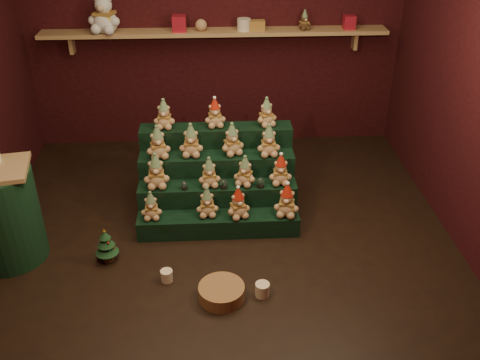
{
  "coord_description": "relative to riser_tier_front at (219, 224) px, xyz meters",
  "views": [
    {
      "loc": [
        -0.03,
        -3.69,
        2.78
      ],
      "look_at": [
        0.18,
        0.25,
        0.47
      ],
      "focal_mm": 40.0,
      "sensor_mm": 36.0,
      "label": 1
    }
  ],
  "objects": [
    {
      "name": "ground",
      "position": [
        0.02,
        -0.14,
        -0.09
      ],
      "size": [
        4.0,
        4.0,
        0.0
      ],
      "primitive_type": "plane",
      "color": "black",
      "rests_on": "ground"
    },
    {
      "name": "back_wall",
      "position": [
        0.02,
        1.91,
        1.31
      ],
      "size": [
        4.0,
        0.1,
        2.8
      ],
      "primitive_type": "cube",
      "color": "black",
      "rests_on": "ground"
    },
    {
      "name": "front_wall",
      "position": [
        0.02,
        -2.19,
        1.31
      ],
      "size": [
        4.0,
        0.1,
        2.8
      ],
      "primitive_type": "cube",
      "color": "black",
      "rests_on": "ground"
    },
    {
      "name": "back_shelf",
      "position": [
        0.02,
        1.73,
        1.2
      ],
      "size": [
        3.6,
        0.26,
        0.24
      ],
      "color": "tan",
      "rests_on": "ground"
    },
    {
      "name": "riser_tier_front",
      "position": [
        0.0,
        0.0,
        0.0
      ],
      "size": [
        1.4,
        0.22,
        0.18
      ],
      "primitive_type": "cube",
      "color": "black",
      "rests_on": "ground"
    },
    {
      "name": "riser_tier_midfront",
      "position": [
        0.0,
        0.22,
        0.09
      ],
      "size": [
        1.4,
        0.22,
        0.36
      ],
      "primitive_type": "cube",
      "color": "black",
      "rests_on": "ground"
    },
    {
      "name": "riser_tier_midback",
      "position": [
        0.0,
        0.44,
        0.18
      ],
      "size": [
        1.4,
        0.22,
        0.54
      ],
      "primitive_type": "cube",
      "color": "black",
      "rests_on": "ground"
    },
    {
      "name": "riser_tier_back",
      "position": [
        0.0,
        0.66,
        0.27
      ],
      "size": [
        1.4,
        0.22,
        0.72
      ],
      "primitive_type": "cube",
      "color": "black",
      "rests_on": "ground"
    },
    {
      "name": "teddy_0",
      "position": [
        -0.57,
        -0.0,
        0.22
      ],
      "size": [
        0.18,
        0.17,
        0.25
      ],
      "primitive_type": null,
      "rotation": [
        0.0,
        0.0,
        0.04
      ],
      "color": "tan",
      "rests_on": "riser_tier_front"
    },
    {
      "name": "teddy_1",
      "position": [
        -0.09,
        0.02,
        0.22
      ],
      "size": [
        0.2,
        0.18,
        0.27
      ],
      "primitive_type": null,
      "rotation": [
        0.0,
        0.0,
        0.05
      ],
      "color": "tan",
      "rests_on": "riser_tier_front"
    },
    {
      "name": "teddy_2",
      "position": [
        0.17,
        -0.02,
        0.23
      ],
      "size": [
        0.25,
        0.24,
        0.28
      ],
      "primitive_type": null,
      "rotation": [
        0.0,
        0.0,
        0.35
      ],
      "color": "tan",
      "rests_on": "riser_tier_front"
    },
    {
      "name": "teddy_3",
      "position": [
        0.59,
        -0.02,
        0.24
      ],
      "size": [
        0.25,
        0.24,
        0.3
      ],
      "primitive_type": null,
      "rotation": [
        0.0,
        0.0,
        -0.23
      ],
      "color": "tan",
      "rests_on": "riser_tier_front"
    },
    {
      "name": "teddy_4",
      "position": [
        -0.53,
        0.22,
        0.43
      ],
      "size": [
        0.24,
        0.22,
        0.31
      ],
      "primitive_type": null,
      "rotation": [
        0.0,
        0.0,
        0.07
      ],
      "color": "tan",
      "rests_on": "riser_tier_midfront"
    },
    {
      "name": "teddy_5",
      "position": [
        -0.07,
        0.21,
        0.4
      ],
      "size": [
        0.21,
        0.2,
        0.27
      ],
      "primitive_type": null,
      "rotation": [
        0.0,
        0.0,
        0.13
      ],
      "color": "tan",
      "rests_on": "riser_tier_midfront"
    },
    {
      "name": "teddy_6",
      "position": [
        0.24,
        0.22,
        0.41
      ],
      "size": [
        0.25,
        0.24,
        0.27
      ],
      "primitive_type": null,
      "rotation": [
        0.0,
        0.0,
        -0.4
      ],
      "color": "tan",
      "rests_on": "riser_tier_midfront"
    },
    {
      "name": "teddy_7",
      "position": [
        0.55,
        0.21,
        0.41
      ],
      "size": [
        0.2,
        0.18,
        0.28
      ],
      "primitive_type": null,
      "rotation": [
        0.0,
        0.0,
        -0.01
      ],
      "color": "tan",
      "rests_on": "riser_tier_midfront"
    },
    {
      "name": "teddy_8",
      "position": [
        -0.52,
        0.43,
        0.6
      ],
      "size": [
        0.26,
        0.24,
        0.3
      ],
      "primitive_type": null,
      "rotation": [
        0.0,
        0.0,
        0.27
      ],
      "color": "tan",
      "rests_on": "riser_tier_midback"
    },
    {
      "name": "teddy_9",
      "position": [
        -0.22,
        0.45,
        0.6
      ],
      "size": [
        0.22,
        0.2,
        0.3
      ],
      "primitive_type": null,
      "rotation": [
        0.0,
        0.0,
        -0.04
      ],
      "color": "tan",
      "rests_on": "riser_tier_midback"
    },
    {
      "name": "teddy_10",
      "position": [
        0.14,
        0.46,
        0.6
      ],
      "size": [
        0.26,
        0.25,
        0.29
      ],
      "primitive_type": null,
      "rotation": [
        0.0,
        0.0,
        0.39
      ],
      "color": "tan",
      "rests_on": "riser_tier_midback"
    },
    {
      "name": "teddy_11",
      "position": [
        0.47,
        0.42,
        0.59
      ],
      "size": [
        0.22,
        0.2,
        0.29
      ],
      "primitive_type": null,
      "rotation": [
        0.0,
        0.0,
        0.06
      ],
      "color": "tan",
      "rests_on": "riser_tier_midback"
    },
    {
      "name": "teddy_12",
      "position": [
        -0.46,
        0.66,
        0.77
      ],
      "size": [
        0.21,
        0.19,
        0.27
      ],
      "primitive_type": null,
      "rotation": [
        0.0,
        0.0,
        -0.08
      ],
      "color": "tan",
      "rests_on": "riser_tier_back"
    },
    {
      "name": "teddy_13",
      "position": [
        -0.01,
        0.67,
        0.76
      ],
      "size": [
        0.21,
        0.2,
        0.27
      ],
      "primitive_type": null,
      "rotation": [
        0.0,
        0.0,
        0.14
      ],
      "color": "tan",
      "rests_on": "riser_tier_back"
    },
    {
      "name": "teddy_14",
      "position": [
        0.46,
        0.66,
        0.76
      ],
      "size": [
        0.24,
        0.23,
        0.26
      ],
      "primitive_type": null,
      "rotation": [
        0.0,
        0.0,
        0.39
      ],
      "color": "tan",
      "rests_on": "riser_tier_back"
    },
    {
      "name": "snow_globe_a",
      "position": [
        -0.29,
        0.16,
        0.31
      ],
      "size": [
        0.06,
        0.06,
        0.08
      ],
      "color": "black",
      "rests_on": "riser_tier_midfront"
    },
    {
      "name": "snow_globe_b",
      "position": [
        0.05,
        0.16,
        0.31
      ],
      "size": [
        0.06,
        0.06,
        0.09
      ],
      "color": "black",
      "rests_on": "riser_tier_midfront"
    },
    {
      "name": "snow_globe_c",
      "position": [
        0.38,
        0.16,
        0.32
      ],
      "size": [
        0.07,
        0.07,
        0.09
      ],
      "color": "black",
      "rests_on": "riser_tier_midfront"
    },
    {
      "name": "side_table",
      "position": [
        -1.71,
        -0.23,
        0.32
      ],
      "size": [
        0.61,
        0.58,
        0.83
      ],
      "rotation": [
        0.0,
        0.0,
        0.18
      ],
      "color": "tan",
      "rests_on": "ground"
    },
    {
      "name": "mini_christmas_tree",
      "position": [
        -0.91,
        -0.33,
        0.06
      ],
      "size": [
        0.19,
        0.19,
        0.32
      ],
      "rotation": [
        0.0,
        0.0,
        0.1
      ],
      "color": "#412D17",
      "rests_on": "ground"
    },
    {
      "name": "mug_left",
      "position": [
        -0.41,
        -0.61,
        -0.04
      ],
      "size": [
        0.1,
        0.1,
        0.1
      ],
      "primitive_type": "cylinder",
      "color": "beige",
      "rests_on": "ground"
    },
    {
      "name": "mug_right",
      "position": [
        0.31,
        -0.81,
        -0.04
      ],
      "size": [
        0.11,
        0.11,
        0.11
      ],
      "primitive_type": "cylinder",
      "color": "beige",
      "rests_on": "ground"
    },
    {
      "name": "wicker_basket",
      "position": [
        0.01,
        -0.83,
        -0.04
      ],
      "size": [
        0.44,
        0.44,
        0.11
      ],
      "primitive_type": "cylinder",
      "rotation": [
        0.0,
        0.0,
        -0.35
      ],
      "color": "olive",
      "rests_on": "ground"
    },
    {
      "name": "white_bear",
      "position": [
        -1.09,
        1.7,
        1.46
      ],
      "size": [
        0.39,
        0.37,
        0.47
      ],
      "primitive_type": null,
      "rotation": [
        0.0,
        0.0,
        -0.24
      ],
      "color": "silver",
      "rests_on": "back_shelf"
    },
    {
      "name": "brown_bear",
      "position": [
        0.94,
        1.7,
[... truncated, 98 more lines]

